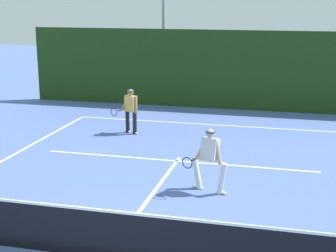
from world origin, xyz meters
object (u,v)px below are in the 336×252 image
at_px(tennis_ball, 123,219).
at_px(player_near, 209,157).
at_px(light_pole, 164,9).
at_px(player_far, 131,109).

bearing_deg(tennis_ball, player_near, 54.92).
distance_m(tennis_ball, light_pole, 14.89).
xyz_separation_m(player_near, tennis_ball, (-1.53, -2.18, -0.87)).
height_order(player_near, player_far, player_near).
relative_size(player_far, light_pole, 0.24).
bearing_deg(player_near, light_pole, -49.33).
distance_m(player_far, tennis_ball, 7.48).
height_order(player_near, tennis_ball, player_near).
distance_m(player_near, tennis_ball, 2.80).
bearing_deg(player_far, tennis_ball, 129.99).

